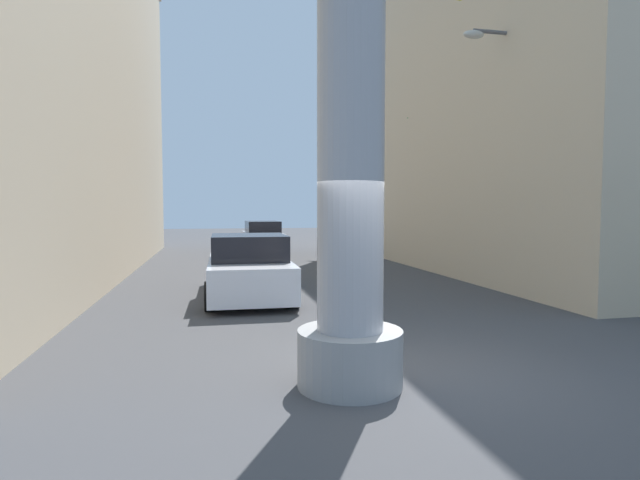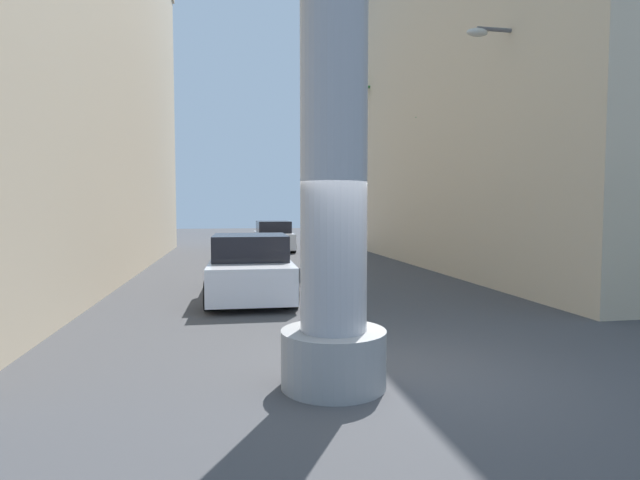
# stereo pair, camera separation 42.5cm
# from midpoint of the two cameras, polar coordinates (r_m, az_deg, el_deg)

# --- Properties ---
(ground_plane) EXTENTS (84.83, 84.83, 0.00)m
(ground_plane) POSITION_cam_midpoint_polar(r_m,az_deg,el_deg) (16.25, -4.32, -4.19)
(ground_plane) COLOR #424244
(building_right) EXTENTS (8.58, 18.31, 14.05)m
(building_right) POSITION_cam_midpoint_polar(r_m,az_deg,el_deg) (21.36, 21.38, 16.42)
(building_right) COLOR #C6B293
(building_right) RESTS_ON ground
(neon_sign_pole) EXTENTS (3.17, 1.29, 10.24)m
(neon_sign_pole) POSITION_cam_midpoint_polar(r_m,az_deg,el_deg) (6.50, 1.57, 25.60)
(neon_sign_pole) COLOR #9E9EA3
(neon_sign_pole) RESTS_ON ground
(street_lamp) EXTENTS (2.32, 0.28, 6.84)m
(street_lamp) POSITION_cam_midpoint_polar(r_m,az_deg,el_deg) (14.34, 21.82, 11.15)
(street_lamp) COLOR #59595E
(street_lamp) RESTS_ON ground
(car_lead) EXTENTS (2.12, 4.99, 1.56)m
(car_lead) POSITION_cam_midpoint_polar(r_m,az_deg,el_deg) (12.58, -9.15, -3.24)
(car_lead) COLOR black
(car_lead) RESTS_ON ground
(car_far) EXTENTS (1.98, 4.68, 1.56)m
(car_far) POSITION_cam_midpoint_polar(r_m,az_deg,el_deg) (26.55, -7.04, 0.37)
(car_far) COLOR black
(car_far) RESTS_ON ground
(palm_tree_far_right) EXTENTS (3.21, 3.22, 8.78)m
(palm_tree_far_right) POSITION_cam_midpoint_polar(r_m,az_deg,el_deg) (26.68, 5.30, 10.22)
(palm_tree_far_right) COLOR brown
(palm_tree_far_right) RESTS_ON ground
(palm_tree_mid_right) EXTENTS (2.85, 2.81, 6.21)m
(palm_tree_mid_right) POSITION_cam_midpoint_polar(r_m,az_deg,el_deg) (20.70, 12.22, 8.18)
(palm_tree_mid_right) COLOR brown
(palm_tree_mid_right) RESTS_ON ground
(pedestrian_far_left) EXTENTS (0.44, 0.44, 1.79)m
(pedestrian_far_left) POSITION_cam_midpoint_polar(r_m,az_deg,el_deg) (20.70, -21.45, 0.16)
(pedestrian_far_left) COLOR #3F3833
(pedestrian_far_left) RESTS_ON ground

